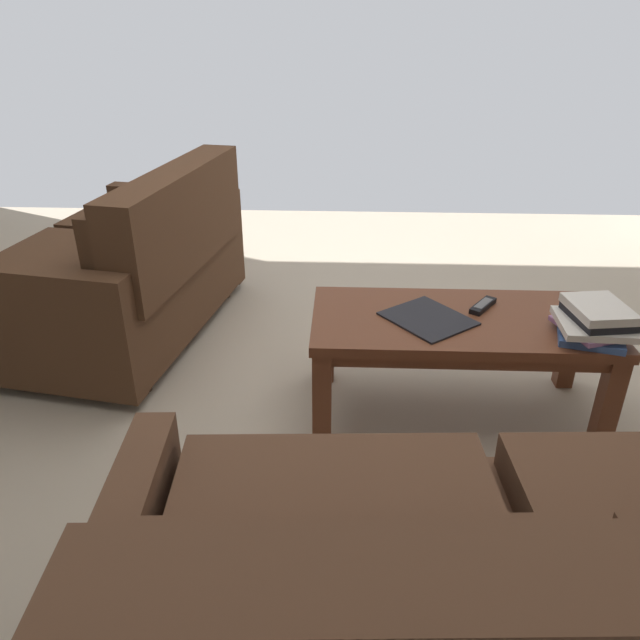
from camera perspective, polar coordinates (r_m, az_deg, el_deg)
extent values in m
cube|color=tan|center=(2.72, 1.40, -5.69)|extent=(5.91, 5.07, 0.01)
cylinder|color=black|center=(1.88, -9.37, -23.37)|extent=(0.05, 0.05, 0.06)
cube|color=brown|center=(1.56, 17.82, -26.64)|extent=(1.61, 0.85, 0.37)
cube|color=brown|center=(1.33, 1.59, -21.39)|extent=(0.76, 0.71, 0.10)
cube|color=brown|center=(1.08, 2.16, -26.13)|extent=(0.71, 0.16, 0.32)
cube|color=brown|center=(1.49, -17.58, -25.40)|extent=(0.14, 0.77, 0.53)
cylinder|color=black|center=(3.78, -18.15, 3.37)|extent=(0.06, 0.06, 0.06)
cylinder|color=black|center=(3.07, -26.92, -4.06)|extent=(0.06, 0.06, 0.06)
cylinder|color=black|center=(3.51, -8.94, 2.59)|extent=(0.06, 0.06, 0.06)
cylinder|color=black|center=(2.73, -16.17, -5.91)|extent=(0.06, 0.06, 0.06)
cube|color=#4C301E|center=(3.15, -17.87, 3.03)|extent=(0.95, 1.26, 0.38)
cube|color=#4C301E|center=(3.31, -16.40, 8.86)|extent=(0.76, 0.64, 0.10)
cube|color=#4C301E|center=(2.85, -21.62, 5.12)|extent=(0.76, 0.64, 0.10)
cube|color=#4C301E|center=(2.88, -13.23, 9.23)|extent=(0.37, 1.16, 0.46)
cube|color=#4C301E|center=(3.17, -12.92, 10.92)|extent=(0.21, 0.53, 0.32)
cube|color=#4C301E|center=(2.69, -17.89, 7.37)|extent=(0.21, 0.53, 0.32)
cube|color=#4C301E|center=(3.64, -13.36, 8.01)|extent=(0.77, 0.23, 0.54)
cube|color=#4C301E|center=(2.66, -24.40, -1.06)|extent=(0.77, 0.23, 0.54)
cube|color=brown|center=(2.37, 13.14, -0.17)|extent=(1.13, 0.52, 0.04)
cube|color=brown|center=(2.39, 13.03, -1.13)|extent=(1.04, 0.47, 0.05)
cube|color=brown|center=(2.79, 22.53, -2.26)|extent=(0.07, 0.07, 0.39)
cube|color=brown|center=(2.62, 0.58, -1.95)|extent=(0.07, 0.07, 0.39)
cube|color=brown|center=(2.45, 25.61, -7.24)|extent=(0.07, 0.07, 0.39)
cube|color=brown|center=(2.25, 0.19, -7.35)|extent=(0.07, 0.07, 0.39)
cube|color=#385693|center=(2.37, 24.16, -1.04)|extent=(0.28, 0.30, 0.02)
cube|color=#996699|center=(2.36, 24.29, -0.66)|extent=(0.26, 0.28, 0.02)
cube|color=silver|center=(2.34, 24.51, -0.36)|extent=(0.26, 0.25, 0.02)
cube|color=black|center=(2.34, 24.97, 0.37)|extent=(0.22, 0.25, 0.03)
cube|color=silver|center=(2.32, 24.91, 0.97)|extent=(0.21, 0.25, 0.03)
cube|color=black|center=(2.45, 15.17, 1.32)|extent=(0.13, 0.16, 0.02)
cube|color=#59595B|center=(2.45, 15.20, 1.55)|extent=(0.09, 0.11, 0.00)
cube|color=black|center=(2.31, 10.18, 0.14)|extent=(0.39, 0.39, 0.01)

